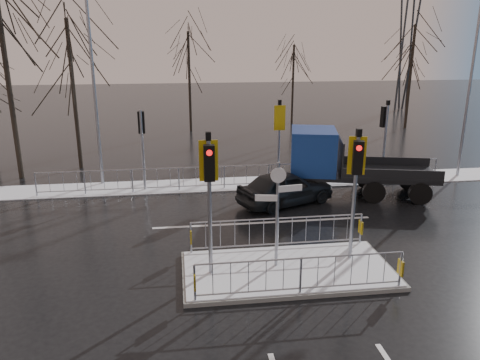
{
  "coord_description": "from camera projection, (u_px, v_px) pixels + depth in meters",
  "views": [
    {
      "loc": [
        -2.98,
        -11.79,
        6.44
      ],
      "look_at": [
        -0.92,
        3.36,
        1.8
      ],
      "focal_mm": 35.0,
      "sensor_mm": 36.0,
      "label": 1
    }
  ],
  "objects": [
    {
      "name": "tree_near_b",
      "position": [
        71.0,
        66.0,
        22.76
      ],
      "size": [
        4.0,
        4.0,
        7.55
      ],
      "color": "black",
      "rests_on": "ground"
    },
    {
      "name": "flatbed_truck",
      "position": [
        333.0,
        160.0,
        19.78
      ],
      "size": [
        6.39,
        3.58,
        2.8
      ],
      "color": "black",
      "rests_on": "ground"
    },
    {
      "name": "tree_far_b",
      "position": [
        293.0,
        69.0,
        35.74
      ],
      "size": [
        3.25,
        3.25,
        6.14
      ],
      "color": "black",
      "rests_on": "ground"
    },
    {
      "name": "snow_verge",
      "position": [
        245.0,
        183.0,
        21.58
      ],
      "size": [
        30.0,
        2.0,
        0.04
      ],
      "primitive_type": "cube",
      "color": "white",
      "rests_on": "ground"
    },
    {
      "name": "lane_markings",
      "position": [
        290.0,
        278.0,
        13.12
      ],
      "size": [
        8.0,
        11.38,
        0.01
      ],
      "color": "silver",
      "rests_on": "ground"
    },
    {
      "name": "car_far_lane",
      "position": [
        286.0,
        188.0,
        18.78
      ],
      "size": [
        4.35,
        3.06,
        1.37
      ],
      "primitive_type": "imported",
      "rotation": [
        0.0,
        0.0,
        1.97
      ],
      "color": "black",
      "rests_on": "ground"
    },
    {
      "name": "tree_near_a",
      "position": [
        3.0,
        46.0,
        20.74
      ],
      "size": [
        4.75,
        4.75,
        8.97
      ],
      "color": "black",
      "rests_on": "ground"
    },
    {
      "name": "tree_far_c",
      "position": [
        412.0,
        57.0,
        33.65
      ],
      "size": [
        4.0,
        4.0,
        7.55
      ],
      "color": "black",
      "rests_on": "ground"
    },
    {
      "name": "street_lamp_left",
      "position": [
        96.0,
        85.0,
        20.31
      ],
      "size": [
        1.25,
        0.18,
        8.2
      ],
      "color": "gray",
      "rests_on": "ground"
    },
    {
      "name": "traffic_island",
      "position": [
        287.0,
        260.0,
        13.33
      ],
      "size": [
        6.0,
        3.04,
        4.15
      ],
      "color": "#60615C",
      "rests_on": "ground"
    },
    {
      "name": "ground",
      "position": [
        287.0,
        272.0,
        13.43
      ],
      "size": [
        120.0,
        120.0,
        0.0
      ],
      "primitive_type": "plane",
      "color": "black",
      "rests_on": "ground"
    },
    {
      "name": "tree_far_a",
      "position": [
        189.0,
        62.0,
        32.63
      ],
      "size": [
        3.75,
        3.75,
        7.08
      ],
      "color": "black",
      "rests_on": "ground"
    },
    {
      "name": "street_lamp_right",
      "position": [
        471.0,
        85.0,
        21.57
      ],
      "size": [
        1.25,
        0.18,
        8.0
      ],
      "color": "gray",
      "rests_on": "ground"
    },
    {
      "name": "far_kerb_fixtures",
      "position": [
        253.0,
        165.0,
        20.85
      ],
      "size": [
        18.0,
        0.65,
        3.83
      ],
      "color": "gray",
      "rests_on": "ground"
    }
  ]
}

